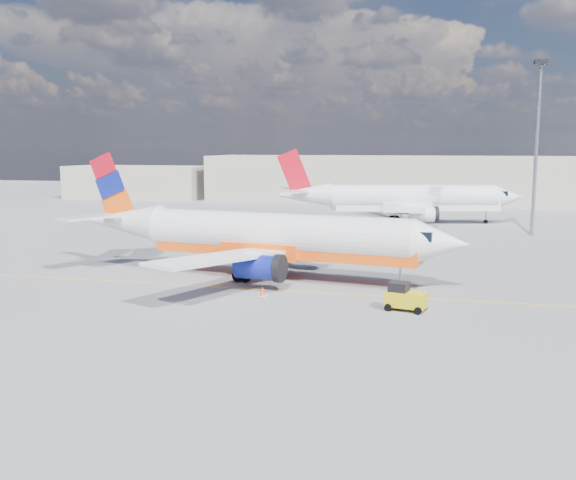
% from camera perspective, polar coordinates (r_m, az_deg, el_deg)
% --- Properties ---
extents(ground, '(240.00, 240.00, 0.00)m').
position_cam_1_polar(ground, '(41.42, -2.93, -5.34)').
color(ground, slate).
rests_on(ground, ground).
extents(taxi_line, '(70.00, 0.15, 0.01)m').
position_cam_1_polar(taxi_line, '(44.22, -1.80, -4.44)').
color(taxi_line, yellow).
rests_on(taxi_line, ground).
extents(terminal_main, '(70.00, 14.00, 8.00)m').
position_cam_1_polar(terminal_main, '(113.83, 10.60, 5.32)').
color(terminal_main, beige).
rests_on(terminal_main, ground).
extents(terminal_annex, '(26.00, 10.00, 6.00)m').
position_cam_1_polar(terminal_annex, '(124.39, -13.25, 5.03)').
color(terminal_annex, beige).
rests_on(terminal_annex, ground).
extents(main_jet, '(30.96, 24.18, 9.36)m').
position_cam_1_polar(main_jet, '(47.89, -2.03, 0.34)').
color(main_jet, white).
rests_on(main_jet, ground).
extents(second_jet, '(31.30, 23.92, 9.45)m').
position_cam_1_polar(second_jet, '(82.20, 10.36, 3.61)').
color(second_jet, white).
rests_on(second_jet, ground).
extents(gse_tug, '(2.59, 1.92, 1.69)m').
position_cam_1_polar(gse_tug, '(39.28, 10.34, -5.03)').
color(gse_tug, black).
rests_on(gse_tug, ground).
extents(traffic_cone, '(0.45, 0.45, 0.64)m').
position_cam_1_polar(traffic_cone, '(42.33, -2.28, -4.60)').
color(traffic_cone, white).
rests_on(traffic_cone, ground).
extents(floodlight_mast, '(1.37, 1.37, 18.79)m').
position_cam_1_polar(floodlight_mast, '(74.84, 21.27, 8.93)').
color(floodlight_mast, gray).
rests_on(floodlight_mast, ground).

